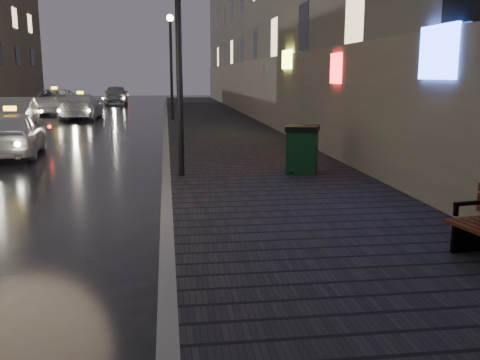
{
  "coord_description": "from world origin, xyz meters",
  "views": [
    {
      "loc": [
        1.54,
        -6.18,
        2.42
      ],
      "look_at": [
        2.63,
        1.73,
        0.85
      ],
      "focal_mm": 40.0,
      "sensor_mm": 36.0,
      "label": 1
    }
  ],
  "objects_px": {
    "car_left_mid": "(16,113)",
    "taxi_mid": "(81,106)",
    "lamp_far": "(171,54)",
    "lamp_near": "(178,25)",
    "taxi_near": "(12,134)",
    "trash_bin": "(302,149)",
    "taxi_far": "(55,101)",
    "car_far": "(116,95)"
  },
  "relations": [
    {
      "from": "taxi_near",
      "to": "lamp_far",
      "type": "bearing_deg",
      "value": -119.89
    },
    {
      "from": "trash_bin",
      "to": "taxi_near",
      "type": "height_order",
      "value": "taxi_near"
    },
    {
      "from": "lamp_far",
      "to": "car_left_mid",
      "type": "relative_size",
      "value": 1.24
    },
    {
      "from": "lamp_near",
      "to": "taxi_mid",
      "type": "xyz_separation_m",
      "value": [
        -5.05,
        18.92,
        -2.79
      ]
    },
    {
      "from": "trash_bin",
      "to": "taxi_far",
      "type": "relative_size",
      "value": 0.2
    },
    {
      "from": "lamp_near",
      "to": "taxi_mid",
      "type": "distance_m",
      "value": 19.78
    },
    {
      "from": "lamp_near",
      "to": "taxi_far",
      "type": "xyz_separation_m",
      "value": [
        -7.36,
        23.61,
        -2.71
      ]
    },
    {
      "from": "trash_bin",
      "to": "taxi_near",
      "type": "relative_size",
      "value": 0.28
    },
    {
      "from": "lamp_far",
      "to": "taxi_near",
      "type": "height_order",
      "value": "lamp_far"
    },
    {
      "from": "lamp_near",
      "to": "taxi_far",
      "type": "distance_m",
      "value": 24.88
    },
    {
      "from": "lamp_far",
      "to": "taxi_near",
      "type": "bearing_deg",
      "value": -113.56
    },
    {
      "from": "taxi_near",
      "to": "car_left_mid",
      "type": "bearing_deg",
      "value": -82.41
    },
    {
      "from": "lamp_near",
      "to": "taxi_far",
      "type": "bearing_deg",
      "value": 107.3
    },
    {
      "from": "lamp_far",
      "to": "taxi_near",
      "type": "distance_m",
      "value": 12.68
    },
    {
      "from": "lamp_far",
      "to": "trash_bin",
      "type": "distance_m",
      "value": 16.54
    },
    {
      "from": "trash_bin",
      "to": "car_far",
      "type": "distance_m",
      "value": 34.74
    },
    {
      "from": "lamp_near",
      "to": "lamp_far",
      "type": "relative_size",
      "value": 1.0
    },
    {
      "from": "taxi_mid",
      "to": "taxi_near",
      "type": "bearing_deg",
      "value": 91.68
    },
    {
      "from": "lamp_near",
      "to": "taxi_near",
      "type": "bearing_deg",
      "value": 136.65
    },
    {
      "from": "lamp_near",
      "to": "taxi_far",
      "type": "relative_size",
      "value": 0.94
    },
    {
      "from": "taxi_mid",
      "to": "taxi_far",
      "type": "xyz_separation_m",
      "value": [
        -2.31,
        4.69,
        0.08
      ]
    },
    {
      "from": "taxi_near",
      "to": "car_left_mid",
      "type": "distance_m",
      "value": 9.61
    },
    {
      "from": "lamp_far",
      "to": "taxi_far",
      "type": "xyz_separation_m",
      "value": [
        -7.36,
        7.61,
        -2.71
      ]
    },
    {
      "from": "trash_bin",
      "to": "car_left_mid",
      "type": "relative_size",
      "value": 0.26
    },
    {
      "from": "taxi_near",
      "to": "taxi_mid",
      "type": "bearing_deg",
      "value": -95.9
    },
    {
      "from": "lamp_near",
      "to": "car_far",
      "type": "distance_m",
      "value": 34.3
    },
    {
      "from": "lamp_near",
      "to": "taxi_near",
      "type": "xyz_separation_m",
      "value": [
        -4.94,
        4.67,
        -2.8
      ]
    },
    {
      "from": "lamp_far",
      "to": "car_left_mid",
      "type": "bearing_deg",
      "value": -164.54
    },
    {
      "from": "taxi_near",
      "to": "taxi_far",
      "type": "height_order",
      "value": "taxi_far"
    },
    {
      "from": "trash_bin",
      "to": "taxi_near",
      "type": "distance_m",
      "value": 9.1
    },
    {
      "from": "car_left_mid",
      "to": "taxi_mid",
      "type": "relative_size",
      "value": 0.88
    },
    {
      "from": "taxi_near",
      "to": "taxi_far",
      "type": "bearing_deg",
      "value": -89.08
    },
    {
      "from": "lamp_near",
      "to": "lamp_far",
      "type": "distance_m",
      "value": 16.0
    },
    {
      "from": "trash_bin",
      "to": "taxi_far",
      "type": "distance_m",
      "value": 25.77
    },
    {
      "from": "car_left_mid",
      "to": "taxi_mid",
      "type": "xyz_separation_m",
      "value": [
        2.21,
        4.93,
        0.0
      ]
    },
    {
      "from": "lamp_near",
      "to": "lamp_far",
      "type": "bearing_deg",
      "value": 90.0
    },
    {
      "from": "car_far",
      "to": "taxi_mid",
      "type": "bearing_deg",
      "value": 83.5
    },
    {
      "from": "lamp_near",
      "to": "car_far",
      "type": "xyz_separation_m",
      "value": [
        -4.43,
        33.91,
        -2.68
      ]
    },
    {
      "from": "lamp_near",
      "to": "lamp_far",
      "type": "xyz_separation_m",
      "value": [
        0.0,
        16.0,
        0.0
      ]
    },
    {
      "from": "lamp_far",
      "to": "taxi_mid",
      "type": "relative_size",
      "value": 1.09
    },
    {
      "from": "lamp_far",
      "to": "lamp_near",
      "type": "bearing_deg",
      "value": -90.0
    },
    {
      "from": "taxi_near",
      "to": "taxi_mid",
      "type": "xyz_separation_m",
      "value": [
        -0.11,
        14.25,
        0.01
      ]
    }
  ]
}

